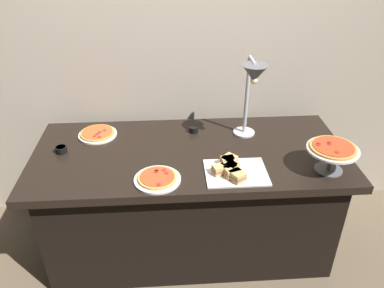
% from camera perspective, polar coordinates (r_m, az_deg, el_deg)
% --- Properties ---
extents(ground_plane, '(8.00, 8.00, 0.00)m').
position_cam_1_polar(ground_plane, '(2.79, -0.29, -14.38)').
color(ground_plane, brown).
extents(back_wall, '(4.40, 0.04, 2.40)m').
position_cam_1_polar(back_wall, '(2.58, -1.08, 13.26)').
color(back_wall, '#B7A893').
rests_on(back_wall, ground_plane).
extents(buffet_table, '(1.90, 0.84, 0.76)m').
position_cam_1_polar(buffet_table, '(2.53, -0.31, -8.26)').
color(buffet_table, black).
rests_on(buffet_table, ground_plane).
extents(heat_lamp, '(0.15, 0.29, 0.53)m').
position_cam_1_polar(heat_lamp, '(2.24, 9.07, 9.26)').
color(heat_lamp, '#B7BABF').
rests_on(heat_lamp, buffet_table).
extents(pizza_plate_front, '(0.25, 0.25, 0.03)m').
position_cam_1_polar(pizza_plate_front, '(2.54, -13.96, 1.52)').
color(pizza_plate_front, white).
rests_on(pizza_plate_front, buffet_table).
extents(pizza_plate_center, '(0.25, 0.25, 0.03)m').
position_cam_1_polar(pizza_plate_center, '(2.07, -5.21, -5.18)').
color(pizza_plate_center, white).
rests_on(pizza_plate_center, buffet_table).
extents(pizza_plate_raised_stand, '(0.28, 0.28, 0.16)m').
position_cam_1_polar(pizza_plate_raised_stand, '(2.21, 20.31, -0.95)').
color(pizza_plate_raised_stand, '#595B60').
rests_on(pizza_plate_raised_stand, buffet_table).
extents(sandwich_platter, '(0.34, 0.27, 0.06)m').
position_cam_1_polar(sandwich_platter, '(2.12, 6.01, -3.80)').
color(sandwich_platter, white).
rests_on(sandwich_platter, buffet_table).
extents(sauce_cup_near, '(0.06, 0.06, 0.04)m').
position_cam_1_polar(sauce_cup_near, '(2.51, 0.24, 2.23)').
color(sauce_cup_near, black).
rests_on(sauce_cup_near, buffet_table).
extents(sauce_cup_far, '(0.07, 0.07, 0.04)m').
position_cam_1_polar(sauce_cup_far, '(2.42, -19.02, -0.76)').
color(sauce_cup_far, black).
rests_on(sauce_cup_far, buffet_table).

